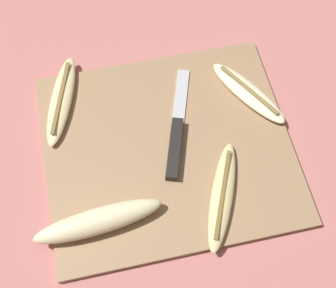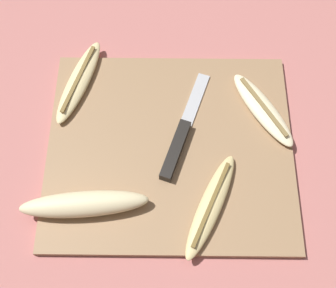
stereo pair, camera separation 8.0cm
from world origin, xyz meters
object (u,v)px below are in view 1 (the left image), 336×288
at_px(banana_bright_far, 248,93).
at_px(banana_cream_curved, 98,221).
at_px(banana_ripe_center, 61,100).
at_px(knife, 176,140).
at_px(banana_spotted_left, 222,195).

distance_m(banana_bright_far, banana_cream_curved, 0.35).
bearing_deg(banana_ripe_center, knife, -33.70).
distance_m(banana_spotted_left, banana_bright_far, 0.21).
relative_size(banana_spotted_left, banana_bright_far, 1.14).
bearing_deg(banana_spotted_left, knife, 114.06).
relative_size(banana_ripe_center, banana_cream_curved, 0.91).
relative_size(knife, banana_spotted_left, 1.15).
xyz_separation_m(banana_spotted_left, banana_bright_far, (0.10, 0.18, 0.00)).
relative_size(knife, banana_cream_curved, 1.06).
distance_m(knife, banana_spotted_left, 0.13).
bearing_deg(knife, banana_ripe_center, 164.75).
bearing_deg(banana_ripe_center, banana_cream_curved, -82.24).
xyz_separation_m(banana_spotted_left, banana_cream_curved, (-0.20, -0.00, 0.01)).
bearing_deg(banana_cream_curved, knife, 38.12).
relative_size(banana_bright_far, banana_ripe_center, 0.88).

